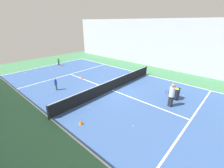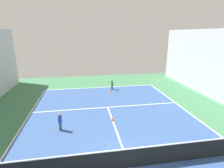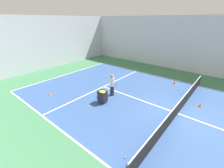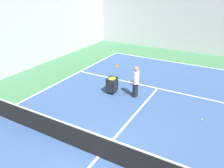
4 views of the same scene
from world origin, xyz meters
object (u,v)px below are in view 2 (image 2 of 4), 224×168
child_midcourt (60,121)px  training_cone_0 (86,156)px  player_near_baseline (112,84)px  tennis_net (130,158)px

child_midcourt → training_cone_0: 3.20m
child_midcourt → training_cone_0: bearing=35.6°
player_near_baseline → training_cone_0: bearing=-19.8°
player_near_baseline → child_midcourt: size_ratio=0.97×
player_near_baseline → child_midcourt: bearing=-34.4°
child_midcourt → training_cone_0: (-1.45, 2.81, -0.53)m
tennis_net → training_cone_0: bearing=-26.3°
child_midcourt → training_cone_0: child_midcourt is taller
tennis_net → training_cone_0: (1.89, -0.94, -0.39)m
tennis_net → training_cone_0: size_ratio=46.50×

